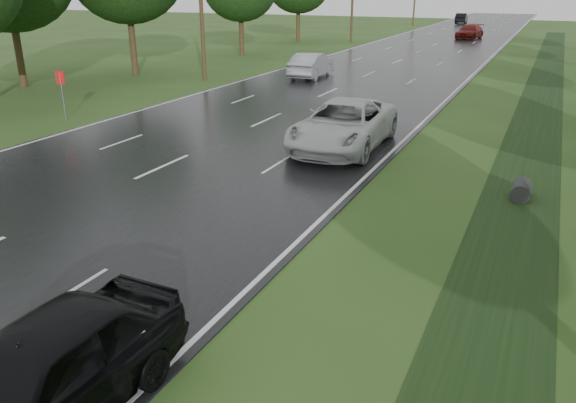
% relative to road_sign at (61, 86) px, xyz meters
% --- Properties ---
extents(road, '(14.00, 180.00, 0.04)m').
position_rel_road_sign_xyz_m(road, '(8.50, 33.00, -1.62)').
color(road, black).
rests_on(road, ground).
extents(edge_stripe_east, '(0.12, 180.00, 0.01)m').
position_rel_road_sign_xyz_m(edge_stripe_east, '(15.25, 33.00, -1.60)').
color(edge_stripe_east, silver).
rests_on(edge_stripe_east, road).
extents(edge_stripe_west, '(0.12, 180.00, 0.01)m').
position_rel_road_sign_xyz_m(edge_stripe_west, '(1.75, 33.00, -1.60)').
color(edge_stripe_west, silver).
rests_on(edge_stripe_west, road).
extents(center_line, '(0.12, 180.00, 0.01)m').
position_rel_road_sign_xyz_m(center_line, '(8.50, 33.00, -1.60)').
color(center_line, silver).
rests_on(center_line, road).
extents(drainage_ditch, '(2.20, 120.00, 0.56)m').
position_rel_road_sign_xyz_m(drainage_ditch, '(20.00, 6.71, -1.61)').
color(drainage_ditch, black).
rests_on(drainage_ditch, ground).
extents(road_sign, '(0.50, 0.06, 2.30)m').
position_rel_road_sign_xyz_m(road_sign, '(0.00, 0.00, 0.00)').
color(road_sign, slate).
rests_on(road_sign, ground).
extents(white_pickup, '(3.13, 6.50, 1.78)m').
position_rel_road_sign_xyz_m(white_pickup, '(13.35, 0.97, -0.71)').
color(white_pickup, silver).
rests_on(white_pickup, road).
extents(dark_sedan, '(2.06, 4.83, 1.63)m').
position_rel_road_sign_xyz_m(dark_sedan, '(14.50, -14.74, -0.79)').
color(dark_sedan, black).
rests_on(dark_sedan, road).
extents(silver_sedan, '(2.07, 5.13, 1.66)m').
position_rel_road_sign_xyz_m(silver_sedan, '(5.36, 16.95, -0.77)').
color(silver_sedan, '#92969A').
rests_on(silver_sedan, road).
extents(far_car_red, '(2.93, 5.70, 1.58)m').
position_rel_road_sign_xyz_m(far_car_red, '(10.73, 52.83, -0.81)').
color(far_car_red, '#670F0B').
rests_on(far_car_red, road).
extents(far_car_dark, '(1.98, 4.95, 1.60)m').
position_rel_road_sign_xyz_m(far_car_dark, '(5.19, 82.68, -0.80)').
color(far_car_dark, black).
rests_on(far_car_dark, road).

